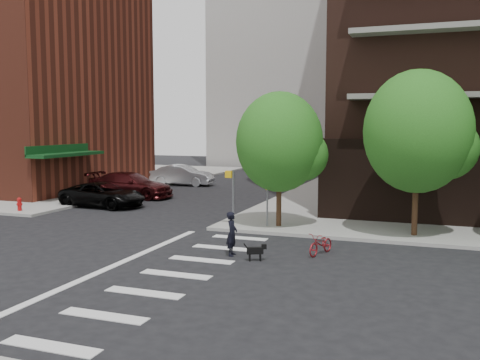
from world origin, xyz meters
TOP-DOWN VIEW (x-y plane):
  - ground at (0.00, 0.00)m, footprint 120.00×120.00m
  - sidewalk_nw at (-24.50, 23.50)m, footprint 31.00×33.00m
  - crosswalk at (2.21, -0.00)m, footprint 3.85×13.00m
  - tree_a at (4.00, 8.50)m, footprint 4.00×4.00m
  - tree_b at (10.00, 8.50)m, footprint 4.50×4.50m
  - pedestrian_signal at (2.32, 7.92)m, footprint 2.18×0.67m
  - fire_hydrant at (-10.50, 7.80)m, footprint 0.24×0.24m
  - parked_car_black at (-7.59, 11.36)m, footprint 2.71×5.30m
  - parked_car_maroon at (-8.20, 15.40)m, footprint 2.49×5.87m
  - parked_car_silver at (-8.20, 23.10)m, footprint 2.23×5.13m
  - scooter at (6.86, 4.27)m, footprint 1.01×1.69m
  - dog_walker at (3.78, 3.02)m, footprint 0.65×0.48m
  - dog at (4.87, 2.59)m, footprint 0.71×0.43m

SIDE VIEW (x-z plane):
  - ground at x=0.00m, z-range 0.00..0.00m
  - crosswalk at x=2.21m, z-range 0.00..0.01m
  - sidewalk_nw at x=-24.50m, z-range 0.00..0.15m
  - dog at x=4.87m, z-range 0.08..0.68m
  - scooter at x=6.86m, z-range 0.00..0.84m
  - fire_hydrant at x=-10.50m, z-range 0.19..0.92m
  - parked_car_black at x=-7.59m, z-range 0.00..1.43m
  - dog_walker at x=3.78m, z-range 0.00..1.64m
  - parked_car_silver at x=-8.20m, z-range 0.00..1.64m
  - parked_car_maroon at x=-8.20m, z-range 0.00..1.69m
  - pedestrian_signal at x=2.32m, z-range 0.55..3.15m
  - tree_a at x=4.00m, z-range 1.09..6.99m
  - tree_b at x=10.00m, z-range 1.22..7.87m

